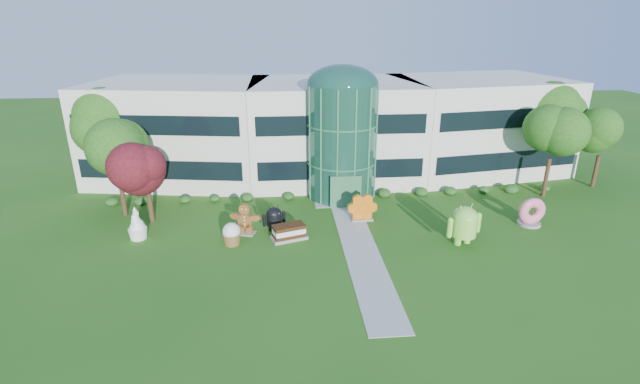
{
  "coord_description": "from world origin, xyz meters",
  "views": [
    {
      "loc": [
        -5.28,
        -26.74,
        15.06
      ],
      "look_at": [
        -2.41,
        6.0,
        2.6
      ],
      "focal_mm": 26.0,
      "sensor_mm": 36.0,
      "label": 1
    }
  ],
  "objects_px": {
    "android_green": "(464,222)",
    "gingerbread": "(245,219)",
    "donut": "(531,211)",
    "android_black": "(274,217)"
  },
  "relations": [
    {
      "from": "android_green",
      "to": "android_black",
      "type": "relative_size",
      "value": 1.54
    },
    {
      "from": "android_green",
      "to": "donut",
      "type": "xyz_separation_m",
      "value": [
        6.34,
        2.65,
        -0.51
      ]
    },
    {
      "from": "donut",
      "to": "gingerbread",
      "type": "relative_size",
      "value": 0.87
    },
    {
      "from": "gingerbread",
      "to": "android_black",
      "type": "bearing_deg",
      "value": 29.63
    },
    {
      "from": "android_green",
      "to": "android_black",
      "type": "xyz_separation_m",
      "value": [
        -13.28,
        3.4,
        -0.57
      ]
    },
    {
      "from": "android_black",
      "to": "gingerbread",
      "type": "bearing_deg",
      "value": 173.31
    },
    {
      "from": "donut",
      "to": "gingerbread",
      "type": "bearing_deg",
      "value": 175.62
    },
    {
      "from": "android_green",
      "to": "gingerbread",
      "type": "bearing_deg",
      "value": 152.91
    },
    {
      "from": "android_green",
      "to": "gingerbread",
      "type": "distance_m",
      "value": 15.67
    },
    {
      "from": "gingerbread",
      "to": "android_green",
      "type": "bearing_deg",
      "value": 6.44
    }
  ]
}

